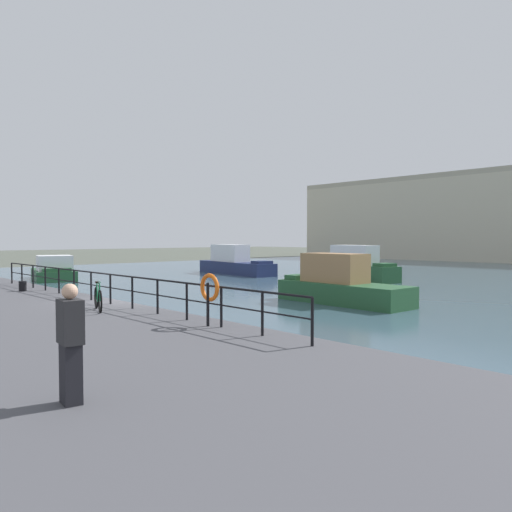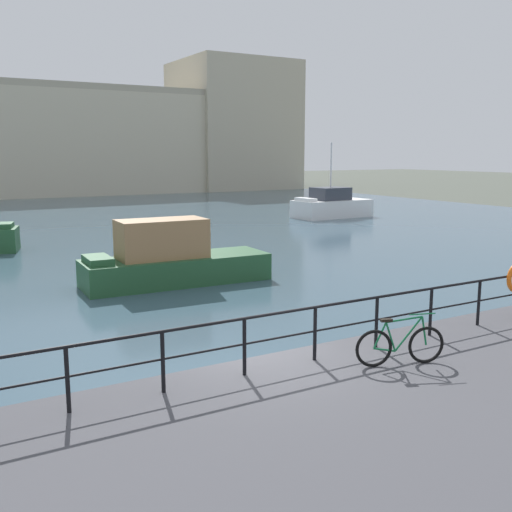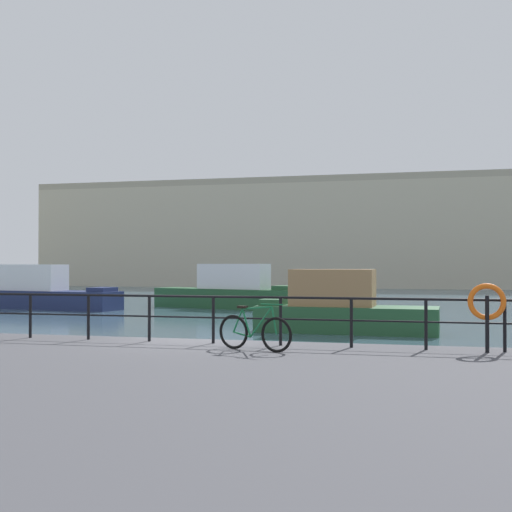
{
  "view_description": "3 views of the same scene",
  "coord_description": "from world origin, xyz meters",
  "px_view_note": "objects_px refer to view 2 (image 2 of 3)",
  "views": [
    {
      "loc": [
        16.79,
        -8.82,
        3.15
      ],
      "look_at": [
        0.61,
        6.33,
        2.35
      ],
      "focal_mm": 34.59,
      "sensor_mm": 36.0,
      "label": 1
    },
    {
      "loc": [
        -5.82,
        -9.59,
        4.77
      ],
      "look_at": [
        1.53,
        3.01,
        2.22
      ],
      "focal_mm": 41.5,
      "sensor_mm": 36.0,
      "label": 2
    },
    {
      "loc": [
        5.21,
        -15.06,
        2.61
      ],
      "look_at": [
        0.05,
        5.61,
        2.87
      ],
      "focal_mm": 46.69,
      "sensor_mm": 36.0,
      "label": 3
    }
  ],
  "objects_px": {
    "moored_small_launch": "(331,206)",
    "moored_blue_motorboat": "(171,260)",
    "harbor_building": "(37,139)",
    "parked_bicycle": "(400,345)"
  },
  "relations": [
    {
      "from": "moored_small_launch",
      "to": "moored_blue_motorboat",
      "type": "relative_size",
      "value": 0.86
    },
    {
      "from": "moored_small_launch",
      "to": "moored_blue_motorboat",
      "type": "xyz_separation_m",
      "value": [
        -19.0,
        -15.23,
        0.02
      ]
    },
    {
      "from": "harbor_building",
      "to": "moored_blue_motorboat",
      "type": "distance_m",
      "value": 51.91
    },
    {
      "from": "harbor_building",
      "to": "parked_bicycle",
      "type": "distance_m",
      "value": 63.96
    },
    {
      "from": "moored_small_launch",
      "to": "moored_blue_motorboat",
      "type": "bearing_deg",
      "value": 36.69
    },
    {
      "from": "moored_small_launch",
      "to": "parked_bicycle",
      "type": "distance_m",
      "value": 33.53
    },
    {
      "from": "parked_bicycle",
      "to": "moored_small_launch",
      "type": "bearing_deg",
      "value": 73.54
    },
    {
      "from": "moored_small_launch",
      "to": "parked_bicycle",
      "type": "height_order",
      "value": "moored_small_launch"
    },
    {
      "from": "parked_bicycle",
      "to": "moored_blue_motorboat",
      "type": "bearing_deg",
      "value": 107.12
    },
    {
      "from": "moored_small_launch",
      "to": "parked_bicycle",
      "type": "bearing_deg",
      "value": 52.72
    }
  ]
}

